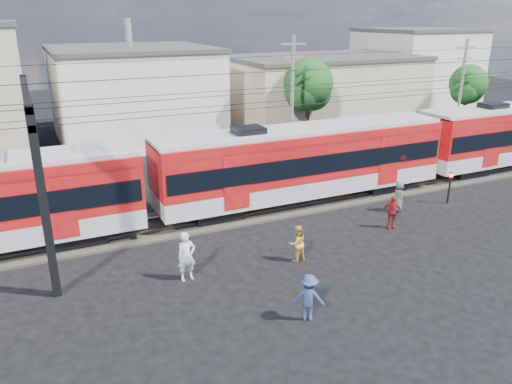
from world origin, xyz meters
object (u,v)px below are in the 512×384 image
pedestrian_a (187,256)px  car_silver (503,132)px  pedestrian_c (309,298)px  crossing_signal (450,182)px  commuter_train (307,160)px

pedestrian_a → car_silver: size_ratio=0.52×
pedestrian_c → crossing_signal: 13.98m
pedestrian_a → crossing_signal: pedestrian_a is taller
pedestrian_c → car_silver: (27.32, 15.30, -0.20)m
commuter_train → car_silver: bearing=14.4°
pedestrian_a → car_silver: pedestrian_a is taller
commuter_train → car_silver: 22.52m
pedestrian_a → pedestrian_c: size_ratio=1.18×
pedestrian_c → car_silver: size_ratio=0.44×
pedestrian_a → crossing_signal: (15.34, 1.99, 0.23)m
car_silver → crossing_signal: bearing=125.4°
commuter_train → pedestrian_c: 11.31m
pedestrian_c → car_silver: pedestrian_c is taller
commuter_train → car_silver: commuter_train is taller
crossing_signal → pedestrian_a: bearing=-172.6°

